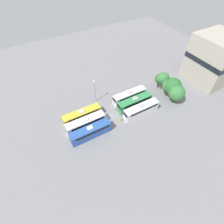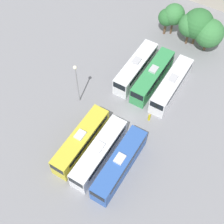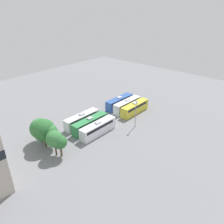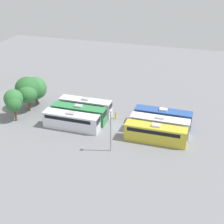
# 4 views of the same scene
# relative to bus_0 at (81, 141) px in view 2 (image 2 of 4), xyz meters

# --- Properties ---
(ground_plane) EXTENTS (125.01, 125.01, 0.00)m
(ground_plane) POSITION_rel_bus_0_xyz_m (3.31, 8.33, -1.86)
(ground_plane) COLOR gray
(bus_0) EXTENTS (2.62, 11.57, 3.73)m
(bus_0) POSITION_rel_bus_0_xyz_m (0.00, 0.00, 0.00)
(bus_0) COLOR gold
(bus_0) RESTS_ON ground_plane
(bus_1) EXTENTS (2.62, 11.57, 3.73)m
(bus_1) POSITION_rel_bus_0_xyz_m (3.32, -0.22, 0.00)
(bus_1) COLOR silver
(bus_1) RESTS_ON ground_plane
(bus_2) EXTENTS (2.62, 11.57, 3.73)m
(bus_2) POSITION_rel_bus_0_xyz_m (6.74, -0.30, 0.00)
(bus_2) COLOR #2D56A8
(bus_2) RESTS_ON ground_plane
(bus_3) EXTENTS (2.62, 11.57, 3.73)m
(bus_3) POSITION_rel_bus_0_xyz_m (-0.12, 16.99, 0.00)
(bus_3) COLOR silver
(bus_3) RESTS_ON ground_plane
(bus_4) EXTENTS (2.62, 11.57, 3.73)m
(bus_4) POSITION_rel_bus_0_xyz_m (3.25, 16.76, 0.00)
(bus_4) COLOR #338C4C
(bus_4) RESTS_ON ground_plane
(bus_5) EXTENTS (2.62, 11.57, 3.73)m
(bus_5) POSITION_rel_bus_0_xyz_m (6.82, 16.66, 0.00)
(bus_5) COLOR white
(bus_5) RESTS_ON ground_plane
(worker_person) EXTENTS (0.36, 0.36, 1.73)m
(worker_person) POSITION_rel_bus_0_xyz_m (6.39, 9.61, -1.05)
(worker_person) COLOR gold
(worker_person) RESTS_ON ground_plane
(light_pole) EXTENTS (0.60, 0.60, 8.35)m
(light_pole) POSITION_rel_bus_0_xyz_m (-5.37, 7.05, 3.75)
(light_pole) COLOR gray
(light_pole) RESTS_ON ground_plane
(tree_0) EXTENTS (3.27, 3.27, 5.51)m
(tree_0) POSITION_rel_bus_0_xyz_m (-0.54, 29.57, 1.97)
(tree_0) COLOR brown
(tree_0) RESTS_ON ground_plane
(tree_1) EXTENTS (4.01, 4.01, 6.55)m
(tree_1) POSITION_rel_bus_0_xyz_m (0.54, 30.23, 2.66)
(tree_1) COLOR brown
(tree_1) RESTS_ON ground_plane
(tree_2) EXTENTS (4.36, 4.36, 6.51)m
(tree_2) POSITION_rel_bus_0_xyz_m (4.30, 29.21, 2.46)
(tree_2) COLOR brown
(tree_2) RESTS_ON ground_plane
(tree_3) EXTENTS (5.56, 5.56, 7.52)m
(tree_3) POSITION_rel_bus_0_xyz_m (5.47, 29.79, 2.88)
(tree_3) COLOR brown
(tree_3) RESTS_ON ground_plane
(tree_4) EXTENTS (5.23, 5.23, 6.62)m
(tree_4) POSITION_rel_bus_0_xyz_m (7.98, 29.35, 2.14)
(tree_4) COLOR brown
(tree_4) RESTS_ON ground_plane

